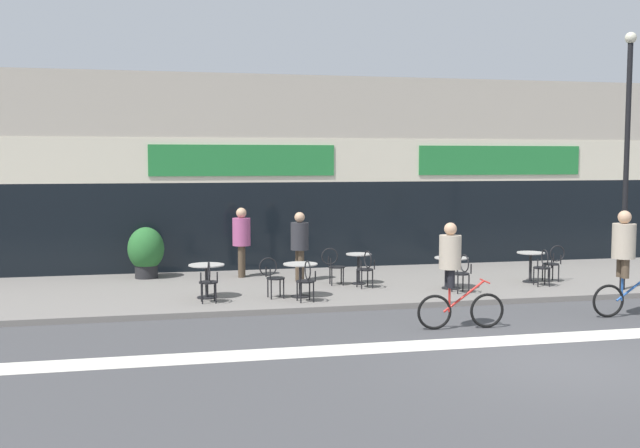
% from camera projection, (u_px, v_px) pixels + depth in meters
% --- Properties ---
extents(ground_plane, '(120.00, 120.00, 0.00)m').
position_uv_depth(ground_plane, '(562.00, 362.00, 11.60)').
color(ground_plane, '#424244').
extents(sidewalk_slab, '(40.00, 5.50, 0.12)m').
position_uv_depth(sidewalk_slab, '(408.00, 283.00, 18.65)').
color(sidewalk_slab, slate).
rests_on(sidewalk_slab, ground).
extents(storefront_facade, '(40.00, 4.06, 5.45)m').
position_uv_depth(storefront_facade, '(358.00, 173.00, 23.00)').
color(storefront_facade, '#B2A899').
rests_on(storefront_facade, ground).
extents(bike_lane_stripe, '(36.00, 0.70, 0.01)m').
position_uv_depth(bike_lane_stripe, '(517.00, 340.00, 13.03)').
color(bike_lane_stripe, silver).
rests_on(bike_lane_stripe, ground).
extents(bistro_table_0, '(0.78, 0.78, 0.74)m').
position_uv_depth(bistro_table_0, '(207.00, 274.00, 16.32)').
color(bistro_table_0, black).
rests_on(bistro_table_0, sidewalk_slab).
extents(bistro_table_1, '(0.76, 0.76, 0.74)m').
position_uv_depth(bistro_table_1, '(300.00, 273.00, 16.43)').
color(bistro_table_1, black).
rests_on(bistro_table_1, sidewalk_slab).
extents(bistro_table_2, '(0.62, 0.62, 0.74)m').
position_uv_depth(bistro_table_2, '(359.00, 263.00, 18.15)').
color(bistro_table_2, black).
rests_on(bistro_table_2, sidewalk_slab).
extents(bistro_table_3, '(0.78, 0.78, 0.74)m').
position_uv_depth(bistro_table_3, '(451.00, 266.00, 17.50)').
color(bistro_table_3, black).
rests_on(bistro_table_3, sidewalk_slab).
extents(bistro_table_4, '(0.68, 0.68, 0.74)m').
position_uv_depth(bistro_table_4, '(531.00, 261.00, 18.42)').
color(bistro_table_4, black).
rests_on(bistro_table_4, sidewalk_slab).
extents(cafe_chair_0_near, '(0.41, 0.58, 0.90)m').
position_uv_depth(cafe_chair_0_near, '(209.00, 279.00, 15.71)').
color(cafe_chair_0_near, black).
rests_on(cafe_chair_0_near, sidewalk_slab).
extents(cafe_chair_1_near, '(0.44, 0.59, 0.90)m').
position_uv_depth(cafe_chair_1_near, '(306.00, 278.00, 15.83)').
color(cafe_chair_1_near, black).
rests_on(cafe_chair_1_near, sidewalk_slab).
extents(cafe_chair_1_side, '(0.59, 0.44, 0.90)m').
position_uv_depth(cafe_chair_1_side, '(272.00, 275.00, 16.29)').
color(cafe_chair_1_side, black).
rests_on(cafe_chair_1_side, sidewalk_slab).
extents(cafe_chair_2_near, '(0.45, 0.60, 0.90)m').
position_uv_depth(cafe_chair_2_near, '(366.00, 266.00, 17.55)').
color(cafe_chair_2_near, black).
rests_on(cafe_chair_2_near, sidewalk_slab).
extents(cafe_chair_2_side, '(0.59, 0.43, 0.90)m').
position_uv_depth(cafe_chair_2_side, '(333.00, 264.00, 18.02)').
color(cafe_chair_2_side, black).
rests_on(cafe_chair_2_side, sidewalk_slab).
extents(cafe_chair_3_near, '(0.43, 0.59, 0.90)m').
position_uv_depth(cafe_chair_3_near, '(462.00, 271.00, 16.90)').
color(cafe_chair_3_near, black).
rests_on(cafe_chair_3_near, sidewalk_slab).
extents(cafe_chair_4_near, '(0.45, 0.60, 0.90)m').
position_uv_depth(cafe_chair_4_near, '(543.00, 265.00, 17.81)').
color(cafe_chair_4_near, black).
rests_on(cafe_chair_4_near, sidewalk_slab).
extents(cafe_chair_4_side, '(0.57, 0.40, 0.90)m').
position_uv_depth(cafe_chair_4_side, '(554.00, 261.00, 18.56)').
color(cafe_chair_4_side, black).
rests_on(cafe_chair_4_side, sidewalk_slab).
extents(planter_pot, '(0.92, 0.92, 1.31)m').
position_uv_depth(planter_pot, '(146.00, 251.00, 19.07)').
color(planter_pot, '#232326').
rests_on(planter_pot, sidewalk_slab).
extents(lamp_post, '(0.26, 0.26, 5.90)m').
position_uv_depth(lamp_post, '(627.00, 145.00, 17.13)').
color(lamp_post, black).
rests_on(lamp_post, sidewalk_slab).
extents(cyclist_0, '(1.69, 0.53, 2.14)m').
position_uv_depth(cyclist_0, '(626.00, 254.00, 14.85)').
color(cyclist_0, black).
rests_on(cyclist_0, ground).
extents(cyclist_1, '(1.67, 0.51, 1.99)m').
position_uv_depth(cyclist_1, '(453.00, 268.00, 13.79)').
color(cyclist_1, black).
rests_on(cyclist_1, ground).
extents(pedestrian_near_end, '(0.57, 0.57, 1.79)m').
position_uv_depth(pedestrian_near_end, '(241.00, 236.00, 19.20)').
color(pedestrian_near_end, '#4C3D2D').
rests_on(pedestrian_near_end, sidewalk_slab).
extents(pedestrian_far_end, '(0.53, 0.53, 1.73)m').
position_uv_depth(pedestrian_far_end, '(300.00, 240.00, 18.53)').
color(pedestrian_far_end, '#4C3D2D').
rests_on(pedestrian_far_end, sidewalk_slab).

